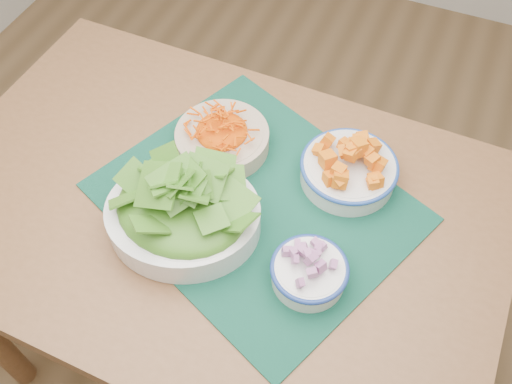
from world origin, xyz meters
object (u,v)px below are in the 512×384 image
carrot_bowl (222,135)px  onion_bowl (309,270)px  table (215,233)px  lettuce_bowl (182,208)px  placemat (256,202)px  squash_bowl (350,164)px

carrot_bowl → onion_bowl: bearing=-39.5°
table → lettuce_bowl: size_ratio=3.34×
carrot_bowl → lettuce_bowl: 0.21m
table → placemat: (0.08, 0.04, 0.11)m
table → squash_bowl: (0.22, 0.16, 0.16)m
lettuce_bowl → onion_bowl: 0.25m
lettuce_bowl → squash_bowl: bearing=24.8°
lettuce_bowl → placemat: bearing=28.8°
placemat → table: bearing=-132.3°
table → carrot_bowl: carrot_bowl is taller
table → lettuce_bowl: (-0.02, -0.07, 0.17)m
placemat → carrot_bowl: carrot_bowl is taller
table → carrot_bowl: 0.20m
squash_bowl → onion_bowl: (0.00, -0.24, -0.01)m
squash_bowl → lettuce_bowl: (-0.24, -0.23, 0.02)m
carrot_bowl → squash_bowl: (0.26, 0.02, 0.01)m
table → carrot_bowl: bearing=107.5°
placemat → squash_bowl: size_ratio=2.85×
carrot_bowl → lettuce_bowl: bearing=-84.7°
squash_bowl → onion_bowl: 0.24m
table → placemat: placemat is taller
placemat → squash_bowl: bearing=62.8°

